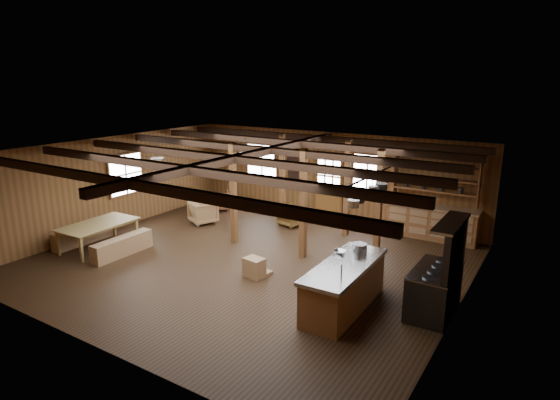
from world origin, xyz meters
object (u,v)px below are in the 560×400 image
object	(u,v)px
commercial_range	(437,284)
armchair_b	(291,216)
armchair_c	(203,212)
dining_table	(100,236)
armchair_a	(219,201)
kitchen_island	(344,286)

from	to	relation	value
commercial_range	armchair_b	bearing A→B (deg)	147.91
commercial_range	armchair_c	size ratio (longest dim) A/B	2.46
dining_table	armchair_c	size ratio (longest dim) A/B	2.57
armchair_a	armchair_b	distance (m)	3.05
kitchen_island	commercial_range	xyz separation A→B (m)	(1.60, 0.78, 0.14)
commercial_range	dining_table	bearing A→B (deg)	-172.01
kitchen_island	commercial_range	size ratio (longest dim) A/B	1.32
dining_table	armchair_c	world-z (taller)	armchair_c
commercial_range	armchair_b	size ratio (longest dim) A/B	2.77
kitchen_island	armchair_a	xyz separation A→B (m)	(-6.69, 4.26, -0.16)
kitchen_island	dining_table	xyz separation A→B (m)	(-6.94, -0.42, -0.13)
armchair_a	armchair_c	bearing A→B (deg)	68.04
armchair_c	dining_table	bearing A→B (deg)	101.65
kitchen_island	dining_table	world-z (taller)	kitchen_island
kitchen_island	armchair_c	bearing A→B (deg)	154.60
kitchen_island	armchair_b	xyz separation A→B (m)	(-3.64, 4.07, -0.17)
commercial_range	armchair_a	size ratio (longest dim) A/B	2.71
dining_table	armchair_b	distance (m)	5.57
armchair_b	dining_table	bearing A→B (deg)	67.87
kitchen_island	armchair_a	world-z (taller)	kitchen_island
armchair_b	kitchen_island	bearing A→B (deg)	146.02
armchair_b	commercial_range	bearing A→B (deg)	162.09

